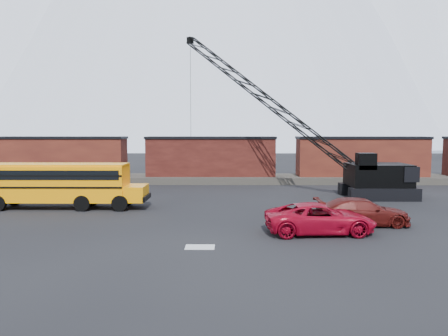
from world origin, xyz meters
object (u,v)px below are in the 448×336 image
object	(u,v)px
maroon_suv	(362,212)
red_pickup	(320,218)
school_bus	(61,183)
crawler_crane	(264,98)

from	to	relation	value
maroon_suv	red_pickup	bearing A→B (deg)	125.43
school_bus	red_pickup	distance (m)	18.44
school_bus	red_pickup	xyz separation A→B (m)	(16.85, -7.42, -0.97)
red_pickup	maroon_suv	distance (m)	3.56
crawler_crane	maroon_suv	bearing A→B (deg)	-73.68
school_bus	maroon_suv	xyz separation A→B (m)	(19.74, -5.34, -1.00)
red_pickup	maroon_suv	world-z (taller)	red_pickup
school_bus	red_pickup	size ratio (longest dim) A/B	1.98
maroon_suv	crawler_crane	xyz separation A→B (m)	(-4.53, 15.47, 7.72)
school_bus	crawler_crane	distance (m)	19.47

